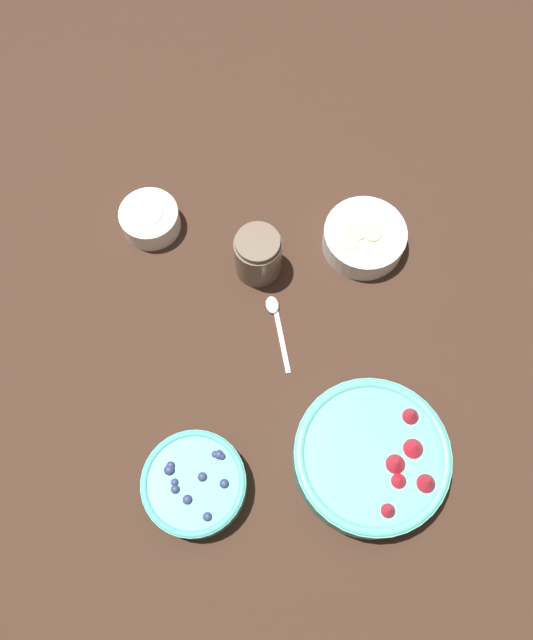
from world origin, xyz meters
The scene contains 7 objects.
ground_plane centered at (0.00, 0.00, 0.00)m, with size 4.00×4.00×0.00m, color #382319.
bowl_strawberries centered at (0.25, 0.05, 0.04)m, with size 0.23×0.23×0.08m.
bowl_blueberries centered at (0.19, -0.21, 0.03)m, with size 0.15×0.15×0.06m.
bowl_bananas centered at (-0.10, 0.20, 0.03)m, with size 0.14×0.14×0.05m.
bowl_cream centered at (-0.26, -0.14, 0.03)m, with size 0.10×0.10×0.06m.
jar_chocolate centered at (-0.12, 0.01, 0.04)m, with size 0.08×0.08×0.09m.
spoon centered at (-0.02, 0.00, 0.00)m, with size 0.14×0.04×0.01m.
Camera 1 is at (0.33, -0.14, 0.98)m, focal length 35.00 mm.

